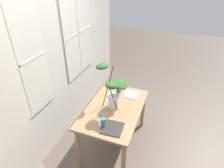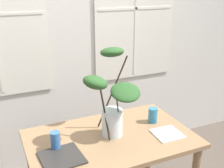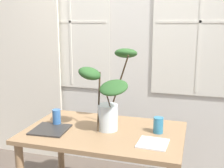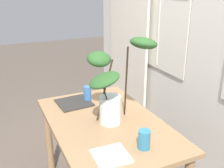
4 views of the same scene
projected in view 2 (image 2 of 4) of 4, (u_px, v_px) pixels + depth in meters
back_wall_with_windows at (70, 29)px, 2.79m from camera, size 4.38×0.14×2.87m
dining_table at (111, 149)px, 2.23m from camera, size 1.26×0.80×0.76m
vase_with_branches at (112, 98)px, 2.13m from camera, size 0.48×0.57×0.66m
drinking_glass_blue_left at (55, 141)px, 2.01m from camera, size 0.07×0.07×0.14m
drinking_glass_blue_right at (153, 115)px, 2.40m from camera, size 0.08×0.08×0.13m
plate_square_left at (62, 157)px, 1.92m from camera, size 0.29×0.29×0.01m
plate_square_right at (167, 134)px, 2.22m from camera, size 0.22×0.22×0.01m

